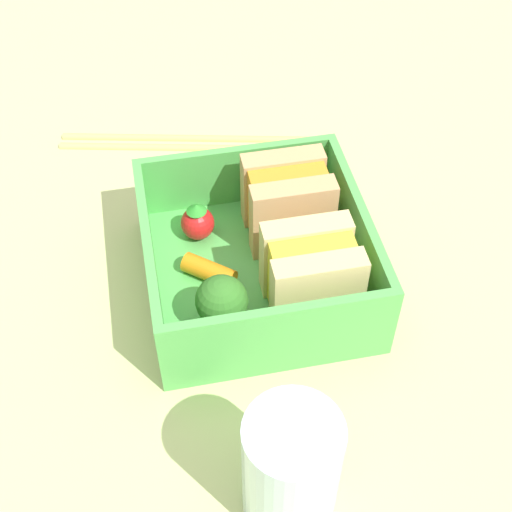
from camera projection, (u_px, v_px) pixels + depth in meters
ground_plane at (256, 291)px, 50.84cm from camera, size 120.00×120.00×2.00cm
bento_tray at (256, 276)px, 49.65cm from camera, size 15.23×14.68×1.20cm
bento_rim at (256, 247)px, 47.39cm from camera, size 15.23×14.68×4.88cm
sandwich_left at (287, 202)px, 49.66cm from camera, size 4.80×5.80×5.71cm
sandwich_center_left at (311, 274)px, 45.26cm from camera, size 4.80×5.80×5.71cm
strawberry_far_left at (197, 222)px, 50.50cm from camera, size 2.41×2.41×3.01cm
carrot_stick_far_left at (210, 274)px, 48.09cm from camera, size 3.43×3.77×1.39cm
broccoli_floret at (222, 301)px, 44.19cm from camera, size 3.32×3.32×4.25cm
chopstick_pair at (189, 140)px, 60.02cm from camera, size 6.63×21.57×0.70cm
drinking_glass at (291, 471)px, 36.29cm from camera, size 5.02×5.02×8.30cm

